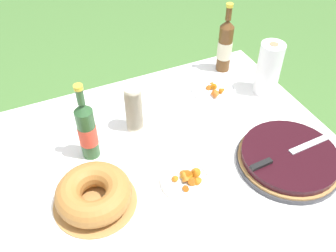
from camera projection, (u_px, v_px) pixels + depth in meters
name	position (u px, v px, depth m)	size (l,w,h in m)	color
garden_table	(139.00, 190.00, 1.45)	(1.69, 1.23, 0.71)	brown
tablecloth	(139.00, 182.00, 1.42)	(1.70, 1.24, 0.10)	white
berry_tart	(289.00, 158.00, 1.45)	(0.40, 0.40, 0.06)	#38383D
serving_knife	(285.00, 155.00, 1.42)	(0.38, 0.04, 0.01)	silver
bundt_cake	(94.00, 194.00, 1.30)	(0.30, 0.30, 0.10)	#B78447
cup_stack	(134.00, 108.00, 1.55)	(0.07, 0.07, 0.21)	beige
cider_bottle_green	(87.00, 130.00, 1.42)	(0.07, 0.07, 0.34)	#2D562D
cider_bottle_amber	(225.00, 45.00, 1.85)	(0.07, 0.07, 0.36)	brown
snack_plate_near	(186.00, 179.00, 1.39)	(0.19, 0.19, 0.06)	white
snack_plate_left	(214.00, 90.00, 1.79)	(0.21, 0.21, 0.05)	white
paper_towel_roll	(269.00, 69.00, 1.72)	(0.11, 0.11, 0.26)	white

